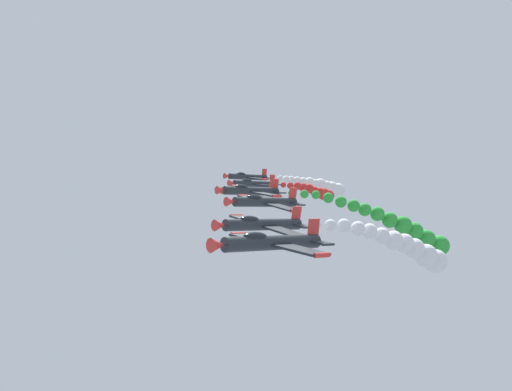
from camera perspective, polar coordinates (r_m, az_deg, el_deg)
The scene contains 11 objects.
airplane_lead at distance 47.21m, azimuth 1.36°, elevation -4.19°, with size 9.53×10.35×2.65m.
airplane_left_inner at distance 59.99m, azimuth 0.54°, elevation -2.57°, with size 9.45×10.35×2.95m.
smoke_trail_left_inner at distance 77.04m, azimuth 13.42°, elevation -4.58°, with size 2.94×22.88×6.75m.
airplane_right_inner at distance 73.38m, azimuth 0.75°, elevation -0.57°, with size 9.44×10.35×2.96m.
airplane_left_outer at distance 84.87m, azimuth -0.50°, elevation 0.42°, with size 9.52×10.35×2.70m.
smoke_trail_left_outer at distance 103.55m, azimuth 13.01°, elevation -2.84°, with size 7.34×30.06×10.23m.
airplane_right_outer at distance 99.39m, azimuth -0.53°, elevation 0.39°, with size 9.34×10.35×3.20m.
airplane_trailing at distance 112.11m, azimuth -0.20°, elevation 1.06°, with size 9.56×10.35×2.40m.
smoke_trail_trailing at distance 125.74m, azimuth 5.48°, elevation 0.30°, with size 4.83×16.86×3.52m.
airplane_high_slot at distance 123.47m, azimuth -0.78°, elevation 1.67°, with size 9.54×10.35×2.55m.
smoke_trail_high_slot at distance 136.66m, azimuth 5.87°, elevation 0.83°, with size 3.50×19.72×4.26m.
Camera 1 is at (-65.55, 55.64, 100.68)m, focal length 45.09 mm.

